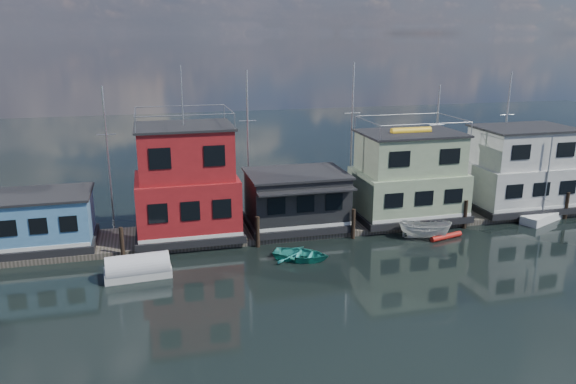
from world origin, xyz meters
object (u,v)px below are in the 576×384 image
object	(u,v)px
day_sailer	(542,216)
tarp_runabout	(138,268)
houseboat_white	(520,170)
houseboat_blue	(45,220)
dinghy_teal	(301,254)
houseboat_green	(408,177)
red_kayak	(446,236)
houseboat_dark	(296,199)
motorboat	(425,230)
houseboat_red	(186,184)
dinghy_white	(438,229)

from	to	relation	value
day_sailer	tarp_runabout	size ratio (longest dim) A/B	1.68
houseboat_white	houseboat_blue	bearing A→B (deg)	-180.00
dinghy_teal	tarp_runabout	bearing A→B (deg)	121.18
houseboat_green	houseboat_white	xyz separation A→B (m)	(10.00, -0.00, -0.01)
houseboat_white	red_kayak	bearing A→B (deg)	-152.98
red_kayak	tarp_runabout	bearing A→B (deg)	169.05
houseboat_white	dinghy_teal	size ratio (longest dim) A/B	2.28
houseboat_green	dinghy_teal	world-z (taller)	houseboat_green
houseboat_dark	day_sailer	size ratio (longest dim) A/B	1.10
motorboat	houseboat_dark	bearing A→B (deg)	88.15
dinghy_teal	houseboat_red	bearing A→B (deg)	79.61
houseboat_dark	day_sailer	world-z (taller)	day_sailer
day_sailer	dinghy_white	world-z (taller)	day_sailer
red_kayak	tarp_runabout	size ratio (longest dim) A/B	0.68
houseboat_white	red_kayak	distance (m)	10.69
houseboat_white	red_kayak	world-z (taller)	houseboat_white
houseboat_dark	red_kayak	distance (m)	11.19
red_kayak	dinghy_teal	xyz separation A→B (m)	(-11.16, -1.15, 0.18)
houseboat_red	dinghy_white	bearing A→B (deg)	-12.37
houseboat_green	dinghy_white	size ratio (longest dim) A/B	3.90
houseboat_green	motorboat	bearing A→B (deg)	-97.24
houseboat_green	houseboat_white	world-z (taller)	houseboat_green
dinghy_white	motorboat	xyz separation A→B (m)	(-1.18, -0.34, 0.14)
houseboat_blue	tarp_runabout	bearing A→B (deg)	-45.06
houseboat_dark	red_kayak	size ratio (longest dim) A/B	2.73
houseboat_red	day_sailer	distance (m)	27.75
houseboat_green	dinghy_teal	size ratio (longest dim) A/B	2.28
red_kayak	dinghy_white	distance (m)	0.88
tarp_runabout	houseboat_red	bearing A→B (deg)	55.44
houseboat_white	motorboat	bearing A→B (deg)	-158.20
houseboat_red	dinghy_teal	distance (m)	9.65
houseboat_green	houseboat_white	size ratio (longest dim) A/B	1.00
motorboat	dinghy_teal	distance (m)	9.80
houseboat_green	red_kayak	size ratio (longest dim) A/B	3.10
tarp_runabout	dinghy_teal	bearing A→B (deg)	-2.84
houseboat_red	dinghy_teal	world-z (taller)	houseboat_red
houseboat_red	houseboat_blue	bearing A→B (deg)	-180.00
houseboat_white	dinghy_teal	world-z (taller)	houseboat_white
dinghy_white	day_sailer	bearing A→B (deg)	-104.54
red_kayak	houseboat_dark	bearing A→B (deg)	140.62
houseboat_blue	houseboat_white	size ratio (longest dim) A/B	0.76
red_kayak	dinghy_white	xyz separation A→B (m)	(-0.31, 0.74, 0.37)
houseboat_blue	houseboat_white	bearing A→B (deg)	0.00
day_sailer	dinghy_teal	size ratio (longest dim) A/B	1.83
motorboat	houseboat_blue	bearing A→B (deg)	105.29
houseboat_blue	day_sailer	world-z (taller)	day_sailer
houseboat_blue	houseboat_red	xyz separation A→B (m)	(9.50, 0.00, 1.90)
houseboat_white	dinghy_teal	xyz separation A→B (m)	(-20.21, -5.77, -3.16)
houseboat_blue	houseboat_dark	bearing A→B (deg)	-0.06
dinghy_teal	tarp_runabout	xyz separation A→B (m)	(-10.31, -0.22, 0.21)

